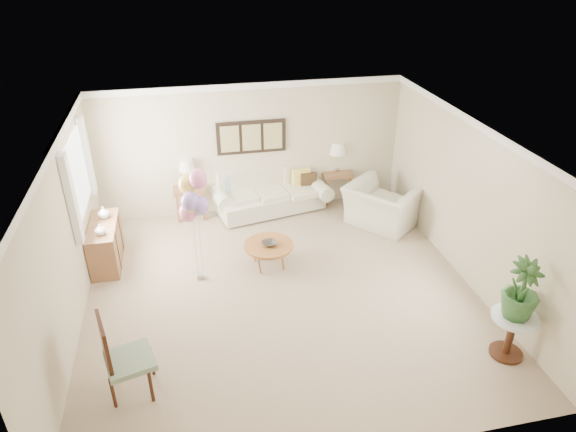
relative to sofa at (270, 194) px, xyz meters
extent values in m
plane|color=tan|center=(-0.32, -2.85, -0.34)|extent=(6.00, 6.00, 0.00)
cube|color=#C0B59C|center=(-0.32, 0.15, 0.96)|extent=(6.00, 0.04, 2.60)
cube|color=#C0B59C|center=(-0.32, -5.85, 0.96)|extent=(6.00, 0.04, 2.60)
cube|color=#C0B59C|center=(-3.32, -2.85, 0.96)|extent=(0.04, 6.00, 2.60)
cube|color=#C0B59C|center=(2.68, -2.85, 0.96)|extent=(0.04, 6.00, 2.60)
cube|color=white|center=(-0.32, -2.85, 2.25)|extent=(6.00, 6.00, 0.02)
cube|color=white|center=(-0.32, 0.12, 2.20)|extent=(6.00, 0.06, 0.12)
cube|color=white|center=(-3.29, -2.85, 2.20)|extent=(0.06, 6.00, 0.12)
cube|color=white|center=(2.65, -2.85, 2.20)|extent=(0.06, 6.00, 0.12)
cube|color=white|center=(-3.30, -1.35, 1.31)|extent=(0.04, 1.40, 1.20)
cube|color=white|center=(-3.26, -2.20, 1.31)|extent=(0.10, 0.22, 1.40)
cube|color=white|center=(-3.26, -0.50, 1.31)|extent=(0.10, 0.22, 1.40)
cube|color=black|center=(-0.32, 0.12, 1.21)|extent=(1.35, 0.04, 0.65)
cube|color=#8C8C59|center=(-0.74, 0.10, 1.21)|extent=(0.36, 0.02, 0.52)
cube|color=#8C8C59|center=(-0.32, 0.10, 1.21)|extent=(0.36, 0.02, 0.52)
cube|color=#8C8C59|center=(0.10, 0.10, 1.21)|extent=(0.36, 0.02, 0.52)
cube|color=beige|center=(-0.01, -0.06, -0.13)|extent=(2.24, 1.28, 0.35)
cube|color=beige|center=(-0.01, 0.26, 0.26)|extent=(2.11, 0.64, 0.53)
cylinder|color=beige|center=(-1.01, -0.06, 0.09)|extent=(0.48, 0.91, 0.31)
cylinder|color=beige|center=(1.00, -0.06, 0.09)|extent=(0.48, 0.91, 0.31)
cube|color=#EEE8C7|center=(-0.61, -0.10, 0.08)|extent=(0.71, 0.79, 0.12)
cube|color=#EEE8C7|center=(-0.01, -0.10, 0.08)|extent=(0.71, 0.79, 0.12)
cube|color=#EEE8C7|center=(0.60, -0.10, 0.08)|extent=(0.71, 0.79, 0.12)
cube|color=#A3C0D8|center=(-0.75, 0.06, 0.29)|extent=(0.36, 0.12, 0.36)
cube|color=#EEDA54|center=(0.67, 0.06, 0.29)|extent=(0.36, 0.12, 0.36)
cube|color=#392715|center=(0.81, -0.01, 0.24)|extent=(0.33, 0.10, 0.33)
cube|color=beige|center=(-0.01, -0.06, -0.32)|extent=(1.92, 0.77, 0.04)
cube|color=brown|center=(-1.60, 0.05, 0.28)|extent=(0.61, 0.55, 0.09)
cube|color=brown|center=(-1.84, -0.17, -0.05)|extent=(0.06, 0.06, 0.58)
cube|color=brown|center=(-1.35, -0.17, -0.05)|extent=(0.06, 0.06, 0.58)
cube|color=brown|center=(-1.84, 0.27, -0.05)|extent=(0.06, 0.06, 0.58)
cube|color=brown|center=(-1.35, 0.27, -0.05)|extent=(0.06, 0.06, 0.58)
cube|color=brown|center=(1.45, 0.19, 0.29)|extent=(0.61, 0.56, 0.09)
cube|color=brown|center=(1.20, -0.04, -0.05)|extent=(0.06, 0.06, 0.58)
cube|color=brown|center=(1.69, -0.04, -0.05)|extent=(0.06, 0.06, 0.58)
cube|color=brown|center=(1.20, 0.41, -0.05)|extent=(0.06, 0.06, 0.58)
cube|color=brown|center=(1.69, 0.41, -0.05)|extent=(0.06, 0.06, 0.58)
cylinder|color=gray|center=(-1.60, 0.05, 0.35)|extent=(0.13, 0.13, 0.05)
cylinder|color=gray|center=(-1.60, 0.05, 0.52)|extent=(0.04, 0.04, 0.27)
cone|color=silver|center=(-1.60, 0.05, 0.76)|extent=(0.31, 0.31, 0.22)
cylinder|color=gray|center=(1.45, 0.19, 0.36)|extent=(0.14, 0.14, 0.06)
cylinder|color=gray|center=(1.45, 0.19, 0.55)|extent=(0.04, 0.04, 0.31)
cone|color=silver|center=(1.45, 0.19, 0.82)|extent=(0.35, 0.35, 0.24)
cylinder|color=olive|center=(-0.38, -2.03, 0.06)|extent=(0.84, 0.84, 0.05)
cylinder|color=olive|center=(-0.19, -1.83, -0.15)|extent=(0.03, 0.03, 0.38)
cylinder|color=olive|center=(-0.58, -1.83, -0.15)|extent=(0.03, 0.03, 0.38)
cylinder|color=olive|center=(-0.58, -2.23, -0.15)|extent=(0.03, 0.03, 0.38)
cylinder|color=olive|center=(-0.19, -2.23, -0.15)|extent=(0.03, 0.03, 0.38)
imported|color=#312B27|center=(-0.38, -2.06, 0.11)|extent=(0.28, 0.28, 0.06)
imported|color=beige|center=(2.00, -1.07, 0.07)|extent=(1.64, 1.67, 0.82)
cylinder|color=silver|center=(2.37, -4.79, 0.29)|extent=(0.60, 0.60, 0.04)
cylinder|color=#3E1A0E|center=(2.37, -4.79, -0.03)|extent=(0.10, 0.10, 0.60)
cylinder|color=#3E1A0E|center=(2.37, -4.79, -0.33)|extent=(0.44, 0.44, 0.01)
imported|color=#285028|center=(2.37, -4.78, 0.73)|extent=(0.54, 0.54, 0.83)
cube|color=gray|center=(-2.50, -4.39, 0.15)|extent=(0.67, 0.67, 0.08)
cylinder|color=#3E1A0E|center=(-2.71, -4.61, -0.11)|extent=(0.04, 0.04, 0.45)
cylinder|color=#3E1A0E|center=(-2.28, -4.61, -0.11)|extent=(0.04, 0.04, 0.45)
cylinder|color=#3E1A0E|center=(-2.71, -4.17, -0.11)|extent=(0.04, 0.04, 0.45)
cylinder|color=#3E1A0E|center=(-2.28, -4.17, -0.11)|extent=(0.04, 0.04, 0.45)
cube|color=#3E1A0E|center=(-2.74, -4.39, 0.48)|extent=(0.18, 0.52, 0.60)
cube|color=brown|center=(-3.08, -1.35, 0.03)|extent=(0.45, 1.20, 0.74)
cube|color=#3E1A0E|center=(-3.07, -1.65, 0.03)|extent=(0.46, 0.02, 0.70)
cube|color=#3E1A0E|center=(-3.07, -1.05, 0.03)|extent=(0.46, 0.02, 0.70)
imported|color=white|center=(-3.06, -1.67, 0.49)|extent=(0.21, 0.21, 0.18)
imported|color=silver|center=(-3.06, -1.10, 0.50)|extent=(0.21, 0.21, 0.21)
cube|color=gray|center=(-1.56, -2.17, -0.30)|extent=(0.10, 0.10, 0.08)
ellipsoid|color=pink|center=(-1.65, -2.20, 0.93)|extent=(0.28, 0.28, 0.32)
cylinder|color=silver|center=(-1.60, -2.19, 0.26)|extent=(0.01, 0.01, 1.03)
ellipsoid|color=#9373C0|center=(-1.46, -2.24, 1.04)|extent=(0.28, 0.28, 0.32)
cylinder|color=silver|center=(-1.51, -2.20, 0.31)|extent=(0.01, 0.01, 1.14)
ellipsoid|color=#F0C94E|center=(-1.62, -2.04, 1.32)|extent=(0.28, 0.28, 0.32)
cylinder|color=silver|center=(-1.59, -2.11, 0.45)|extent=(0.01, 0.01, 1.42)
ellipsoid|color=pink|center=(-1.45, -2.13, 1.44)|extent=(0.28, 0.28, 0.32)
cylinder|color=silver|center=(-1.51, -2.15, 0.51)|extent=(0.01, 0.01, 1.54)
ellipsoid|color=#9373C0|center=(-1.60, -2.24, 1.13)|extent=(0.28, 0.28, 0.32)
cylinder|color=silver|center=(-1.58, -2.21, 0.35)|extent=(0.01, 0.01, 1.23)
ellipsoid|color=#F0C94E|center=(-1.60, -2.21, 1.06)|extent=(0.28, 0.28, 0.32)
cylinder|color=silver|center=(-1.58, -2.19, 0.32)|extent=(0.01, 0.01, 1.17)
camera|label=1|loc=(-1.59, -9.25, 4.62)|focal=32.00mm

